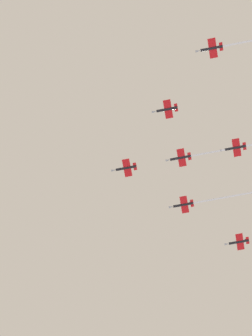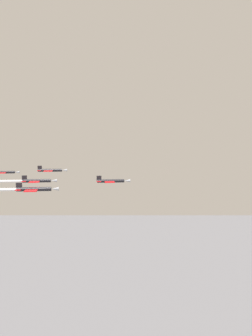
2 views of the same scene
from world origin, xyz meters
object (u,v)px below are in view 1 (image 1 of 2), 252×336
jet_starboard_inner (217,199)px  jet_port_outer (213,152)px  jet_port_inner (166,109)px  jet_lead (125,168)px  jet_center_rear (238,242)px

jet_starboard_inner → jet_port_outer: (-19.07, 4.91, -0.44)m
jet_port_inner → jet_starboard_inner: bearing=-19.3°
jet_lead → jet_starboard_inner: jet_starboard_inner is taller
jet_port_inner → jet_lead: bearing=45.0°
jet_starboard_inner → jet_center_rear: bearing=-16.6°
jet_lead → jet_port_inner: jet_port_inner is taller
jet_starboard_inner → jet_port_inner: bearing=160.7°
jet_lead → jet_port_inner: (-24.71, -12.76, 1.50)m
jet_port_outer → jet_starboard_inner: bearing=3.2°
jet_starboard_inner → jet_center_rear: 20.57m
jet_lead → jet_center_rear: 55.62m
jet_center_rear → jet_lead: bearing=135.0°
jet_lead → jet_starboard_inner: 38.82m
jet_port_outer → jet_center_rear: bearing=-6.9°
jet_lead → jet_center_rear: (25.52, -49.42, -0.57)m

